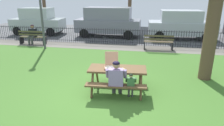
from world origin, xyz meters
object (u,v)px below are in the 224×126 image
Objects in this scene: parked_car_left at (108,21)px; person_on_park_bench at (32,34)px; child_at_table at (131,83)px; park_bench_left at (33,37)px; adult_at_table at (116,78)px; park_bench_center at (158,42)px; pizza_box_open at (111,64)px; pizza_slice_on_table at (122,69)px; picnic_table_foreground at (117,73)px; lamp_post_walkway at (41,5)px; parked_car_center at (181,24)px; parked_car_far_left at (38,21)px.

person_on_park_bench is at bearing -142.05° from parked_car_left.
park_bench_left reaches higher than child_at_table.
person_on_park_bench is (-6.66, 5.99, 0.15)m from child_at_table.
adult_at_table is 0.46m from child_at_table.
child_at_table is 6.05m from park_bench_center.
pizza_box_open is 5.68m from park_bench_center.
adult_at_table reaches higher than pizza_slice_on_table.
picnic_table_foreground is at bearing -16.53° from pizza_box_open.
pizza_box_open is 0.61× the size of child_at_table.
pizza_box_open is at bearing -42.24° from person_on_park_bench.
park_bench_center is 4.82m from parked_car_left.
pizza_box_open is at bearing -107.02° from park_bench_center.
picnic_table_foreground is at bearing -76.82° from parked_car_left.
picnic_table_foreground is at bearing -42.98° from lamp_post_walkway.
parked_car_left is at bearing 179.99° from parked_car_center.
adult_at_table is 8.64m from park_bench_left.
lamp_post_walkway is (-4.98, 5.10, 1.75)m from adult_at_table.
picnic_table_foreground is at bearing 133.87° from child_at_table.
parked_car_far_left is (-9.04, 3.25, 0.59)m from park_bench_center.
pizza_box_open is (-0.20, 0.06, 0.28)m from picnic_table_foreground.
parked_car_far_left is at bearing 122.67° from lamp_post_walkway.
park_bench_left reaches higher than pizza_slice_on_table.
parked_car_center is (3.22, 8.66, 0.12)m from pizza_box_open.
lamp_post_walkway is at bearing -125.08° from parked_car_left.
child_at_table reaches higher than pizza_slice_on_table.
lamp_post_walkway reaches higher than park_bench_center.
parked_car_far_left is (-7.75, 8.81, 0.23)m from pizza_slice_on_table.
parked_car_center is (3.02, 8.72, 0.41)m from picnic_table_foreground.
pizza_slice_on_table is at bearing -107.94° from parked_car_center.
parked_car_far_left is at bearing 113.37° from person_on_park_bench.
parked_car_center reaches higher than pizza_slice_on_table.
child_at_table is (0.43, 0.00, -0.15)m from adult_at_table.
parked_car_center is at bearing 70.92° from picnic_table_foreground.
park_bench_left is (-6.67, 5.97, -0.09)m from child_at_table.
park_bench_left is 2.51m from lamp_post_walkway.
parked_car_center is at bearing 69.61° from pizza_box_open.
adult_at_table is 7.34m from lamp_post_walkway.
person_on_park_bench is 0.30× the size of parked_car_far_left.
person_on_park_bench is at bearing 137.76° from pizza_box_open.
parked_car_center is at bearing -0.01° from parked_car_far_left.
pizza_box_open is 8.86m from parked_car_left.
parked_car_center is at bearing 19.34° from person_on_park_bench.
adult_at_table is at bearing -66.06° from pizza_box_open.
person_on_park_bench is 2.33m from lamp_post_walkway.
person_on_park_bench is 3.54m from parked_car_far_left.
park_bench_center is at bearing 7.77° from lamp_post_walkway.
lamp_post_walkway is 0.99× the size of parked_car_far_left.
parked_car_far_left reaches higher than picnic_table_foreground.
lamp_post_walkway is (-6.39, -0.87, 1.99)m from park_bench_center.
parked_car_far_left is (-7.63, 9.22, 0.35)m from adult_at_table.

